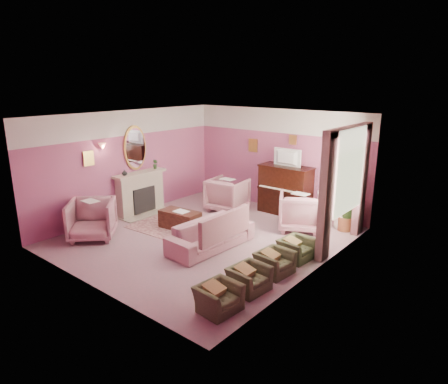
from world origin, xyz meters
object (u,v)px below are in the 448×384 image
Objects in this scene: television at (286,156)px; piano at (285,190)px; coffee_table at (180,220)px; olive_chair_d at (296,246)px; sofa at (211,230)px; side_table at (345,215)px; floral_armchair_left at (227,193)px; olive_chair_b at (249,275)px; olive_chair_c at (275,259)px; olive_chair_a at (218,294)px; floral_armchair_right at (300,209)px; floral_armchair_front at (92,218)px.

piano is at bearing 90.00° from television.
olive_chair_d is at bearing 5.18° from coffee_table.
coffee_table is 1.49× the size of olive_chair_d.
sofa is 3.05× the size of olive_chair_d.
olive_chair_d is 0.96× the size of side_table.
television is (0.00, -0.05, 0.95)m from piano.
floral_armchair_left reaches higher than olive_chair_b.
piano reaches higher than side_table.
olive_chair_c is at bearing -90.86° from side_table.
floral_armchair_left is 4.47m from olive_chair_b.
olive_chair_a is 1.00× the size of olive_chair_b.
olive_chair_d is at bearing 21.09° from sofa.
floral_armchair_right is 1.51× the size of olive_chair_c.
olive_chair_b reaches higher than coffee_table.
television is 5.25m from olive_chair_a.
olive_chair_d is (3.09, -1.58, -0.22)m from floral_armchair_left.
side_table is (1.77, 2.99, -0.06)m from sofa.
piano is at bearing 137.65° from floral_armchair_right.
television reaches higher than olive_chair_a.
sofa is at bearing -90.45° from television.
sofa is at bearing 133.90° from olive_chair_a.
side_table is (1.75, -0.05, -0.30)m from piano.
sofa is at bearing 150.57° from olive_chair_b.
coffee_table is at bearing 144.73° from olive_chair_a.
floral_armchair_right is 1.51× the size of olive_chair_a.
coffee_table is 0.99× the size of floral_armchair_left.
olive_chair_b is at bearing -29.43° from sofa.
floral_armchair_right is at bearing 38.52° from coffee_table.
olive_chair_a is 2.46m from olive_chair_d.
floral_armchair_front is 1.45× the size of side_table.
coffee_table is at bearing -141.48° from floral_armchair_right.
sofa is 3.48m from side_table.
television reaches higher than olive_chair_c.
television is at bearing 113.23° from olive_chair_b.
olive_chair_a is 0.82m from olive_chair_b.
olive_chair_d is (0.00, 1.64, 0.00)m from olive_chair_b.
piano is at bearing 118.04° from olive_chair_c.
floral_armchair_right reaches higher than olive_chair_d.
olive_chair_b is 1.00× the size of olive_chair_d.
television is at bearing 109.58° from olive_chair_a.
olive_chair_d is at bearing -91.16° from side_table.
olive_chair_d is at bearing -54.38° from piano.
olive_chair_d is (4.19, 2.01, -0.22)m from floral_armchair_front.
floral_armchair_right is 1.16m from side_table.
olive_chair_c is at bearing -61.96° from piano.
olive_chair_b is 0.96× the size of side_table.
olive_chair_c is at bearing -9.94° from coffee_table.
piano reaches higher than floral_armchair_left.
piano is at bearing 29.83° from floral_armchair_left.
olive_chair_d is at bearing 90.00° from olive_chair_c.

